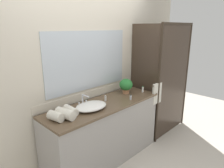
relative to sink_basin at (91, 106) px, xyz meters
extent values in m
plane|color=beige|center=(0.26, 0.02, -0.94)|extent=(8.00, 8.00, 0.00)
cube|color=beige|center=(0.26, 0.37, 0.36)|extent=(4.40, 0.05, 2.60)
cube|color=beige|center=(0.26, 0.34, 0.02)|extent=(1.80, 0.01, 0.11)
cube|color=silver|center=(0.26, 0.34, 0.53)|extent=(1.42, 0.01, 0.83)
cube|color=#9E9993|center=(0.26, 0.03, -0.50)|extent=(1.80, 0.56, 0.87)
cube|color=brown|center=(0.26, 0.02, -0.05)|extent=(1.80, 0.58, 0.03)
cylinder|color=#2D2319|center=(2.21, -0.25, 0.06)|extent=(0.04, 0.04, 2.00)
cylinder|color=#2D2319|center=(1.21, -0.25, 0.06)|extent=(0.04, 0.04, 2.00)
cube|color=#2D2319|center=(1.71, -0.25, 1.04)|extent=(1.00, 0.04, 0.04)
cube|color=#382B21|center=(1.71, -0.25, 0.06)|extent=(0.96, 0.01, 1.96)
cube|color=#382B21|center=(1.21, 0.04, 0.06)|extent=(0.01, 0.57, 1.96)
cylinder|color=#2D2319|center=(1.19, -0.24, 0.10)|extent=(0.32, 0.02, 0.02)
cube|color=silver|center=(1.19, -0.24, -0.06)|extent=(0.22, 0.04, 0.34)
ellipsoid|color=white|center=(0.00, 0.00, 0.00)|extent=(0.44, 0.32, 0.08)
cube|color=silver|center=(0.00, 0.18, -0.03)|extent=(0.17, 0.04, 0.02)
cylinder|color=silver|center=(0.00, 0.18, 0.05)|extent=(0.02, 0.02, 0.14)
cylinder|color=silver|center=(0.00, 0.11, 0.12)|extent=(0.02, 0.13, 0.02)
cylinder|color=silver|center=(-0.06, 0.18, 0.00)|extent=(0.02, 0.02, 0.04)
cylinder|color=silver|center=(0.06, 0.18, 0.00)|extent=(0.02, 0.02, 0.04)
cylinder|color=#B77A51|center=(0.81, 0.10, -0.01)|extent=(0.11, 0.11, 0.06)
ellipsoid|color=#297432|center=(0.81, 0.10, 0.10)|extent=(0.21, 0.21, 0.19)
cylinder|color=white|center=(1.04, -0.06, 0.01)|extent=(0.03, 0.03, 0.09)
cylinder|color=#2D6638|center=(1.04, -0.06, 0.06)|extent=(0.02, 0.02, 0.01)
cylinder|color=silver|center=(0.64, -0.14, -0.01)|extent=(0.03, 0.03, 0.06)
cylinder|color=black|center=(0.64, -0.14, 0.03)|extent=(0.02, 0.02, 0.02)
cylinder|color=white|center=(0.34, 0.09, -0.01)|extent=(0.03, 0.03, 0.07)
cylinder|color=#B7B2A8|center=(0.34, 0.09, 0.03)|extent=(0.02, 0.02, 0.01)
cylinder|color=silver|center=(-0.50, 0.02, 0.01)|extent=(0.14, 0.20, 0.11)
cylinder|color=silver|center=(-0.39, 0.00, 0.02)|extent=(0.15, 0.27, 0.12)
cylinder|color=silver|center=(-0.28, 0.05, 0.01)|extent=(0.11, 0.23, 0.10)
camera|label=1|loc=(-1.55, -1.90, 0.99)|focal=32.44mm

